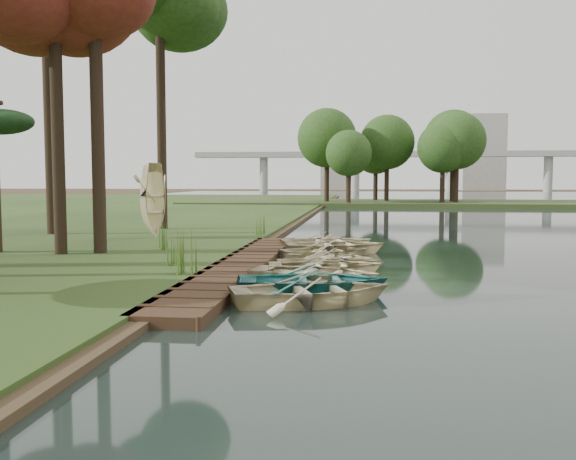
# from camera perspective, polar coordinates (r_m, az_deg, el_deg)

# --- Properties ---
(ground) EXTENTS (300.00, 300.00, 0.00)m
(ground) POSITION_cam_1_polar(r_m,az_deg,el_deg) (19.86, 0.36, -3.79)
(ground) COLOR #3D2F1D
(boardwalk) EXTENTS (1.60, 16.00, 0.30)m
(boardwalk) POSITION_cam_1_polar(r_m,az_deg,el_deg) (20.08, -4.19, -3.28)
(boardwalk) COLOR #372315
(boardwalk) RESTS_ON ground
(peninsula) EXTENTS (50.00, 14.00, 0.45)m
(peninsula) POSITION_cam_1_polar(r_m,az_deg,el_deg) (69.80, 11.64, 2.34)
(peninsula) COLOR #33441E
(peninsula) RESTS_ON ground
(far_trees) EXTENTS (45.60, 5.60, 8.80)m
(far_trees) POSITION_cam_1_polar(r_m,az_deg,el_deg) (69.65, 8.97, 7.47)
(far_trees) COLOR black
(far_trees) RESTS_ON peninsula
(bridge) EXTENTS (95.90, 4.00, 8.60)m
(bridge) POSITION_cam_1_polar(r_m,az_deg,el_deg) (139.94, 11.09, 6.26)
(bridge) COLOR #A5A5A0
(bridge) RESTS_ON ground
(building_a) EXTENTS (10.00, 8.00, 18.00)m
(building_a) POSITION_cam_1_polar(r_m,az_deg,el_deg) (162.03, 16.87, 6.59)
(building_a) COLOR #A5A5A0
(building_a) RESTS_ON ground
(building_b) EXTENTS (8.00, 8.00, 12.00)m
(building_b) POSITION_cam_1_polar(r_m,az_deg,el_deg) (164.70, 4.40, 5.70)
(building_b) COLOR #A5A5A0
(building_b) RESTS_ON ground
(rowboat_0) EXTENTS (4.41, 3.77, 0.77)m
(rowboat_0) POSITION_cam_1_polar(r_m,az_deg,el_deg) (14.59, 2.17, -5.13)
(rowboat_0) COLOR beige
(rowboat_0) RESTS_ON water
(rowboat_1) EXTENTS (4.13, 3.24, 0.78)m
(rowboat_1) POSITION_cam_1_polar(r_m,az_deg,el_deg) (15.85, 2.27, -4.34)
(rowboat_1) COLOR teal
(rowboat_1) RESTS_ON water
(rowboat_2) EXTENTS (3.96, 3.17, 0.73)m
(rowboat_2) POSITION_cam_1_polar(r_m,az_deg,el_deg) (17.35, 2.37, -3.63)
(rowboat_2) COLOR beige
(rowboat_2) RESTS_ON water
(rowboat_3) EXTENTS (3.78, 3.01, 0.70)m
(rowboat_3) POSITION_cam_1_polar(r_m,az_deg,el_deg) (18.90, 3.36, -3.00)
(rowboat_3) COLOR beige
(rowboat_3) RESTS_ON water
(rowboat_4) EXTENTS (3.46, 2.71, 0.65)m
(rowboat_4) POSITION_cam_1_polar(r_m,az_deg,el_deg) (19.81, 3.49, -2.72)
(rowboat_4) COLOR beige
(rowboat_4) RESTS_ON water
(rowboat_5) EXTENTS (3.63, 3.19, 0.63)m
(rowboat_5) POSITION_cam_1_polar(r_m,az_deg,el_deg) (21.24, 3.79, -2.26)
(rowboat_5) COLOR beige
(rowboat_5) RESTS_ON water
(rowboat_6) EXTENTS (3.82, 3.29, 0.67)m
(rowboat_6) POSITION_cam_1_polar(r_m,az_deg,el_deg) (22.84, 3.37, -1.72)
(rowboat_6) COLOR beige
(rowboat_6) RESTS_ON water
(rowboat_7) EXTENTS (4.33, 3.53, 0.78)m
(rowboat_7) POSITION_cam_1_polar(r_m,az_deg,el_deg) (24.23, 4.27, -1.22)
(rowboat_7) COLOR beige
(rowboat_7) RESTS_ON water
(rowboat_8) EXTENTS (4.32, 3.62, 0.77)m
(rowboat_8) POSITION_cam_1_polar(r_m,az_deg,el_deg) (25.78, 3.50, -0.88)
(rowboat_8) COLOR beige
(rowboat_8) RESTS_ON water
(stored_rowboat) EXTENTS (3.79, 3.15, 0.68)m
(stored_rowboat) POSITION_cam_1_polar(r_m,az_deg,el_deg) (28.62, -11.77, -0.01)
(stored_rowboat) COLOR beige
(stored_rowboat) RESTS_ON bank
(tree_6) EXTENTS (4.69, 4.69, 13.63)m
(tree_6) POSITION_cam_1_polar(r_m,az_deg,el_deg) (34.92, -11.35, 19.24)
(tree_6) COLOR black
(tree_6) RESTS_ON bank
(reeds_0) EXTENTS (0.60, 0.60, 1.15)m
(reeds_0) POSITION_cam_1_polar(r_m,az_deg,el_deg) (17.66, -9.04, -2.04)
(reeds_0) COLOR #3F661E
(reeds_0) RESTS_ON bank
(reeds_1) EXTENTS (0.60, 0.60, 0.87)m
(reeds_1) POSITION_cam_1_polar(r_m,az_deg,el_deg) (19.55, -9.83, -1.81)
(reeds_1) COLOR #3F661E
(reeds_1) RESTS_ON bank
(reeds_2) EXTENTS (0.60, 0.60, 1.11)m
(reeds_2) POSITION_cam_1_polar(r_m,az_deg,el_deg) (23.97, -11.30, -0.37)
(reeds_2) COLOR #3F661E
(reeds_2) RESTS_ON bank
(reeds_3) EXTENTS (0.60, 0.60, 0.92)m
(reeds_3) POSITION_cam_1_polar(r_m,az_deg,el_deg) (29.62, -2.52, 0.47)
(reeds_3) COLOR #3F661E
(reeds_3) RESTS_ON bank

